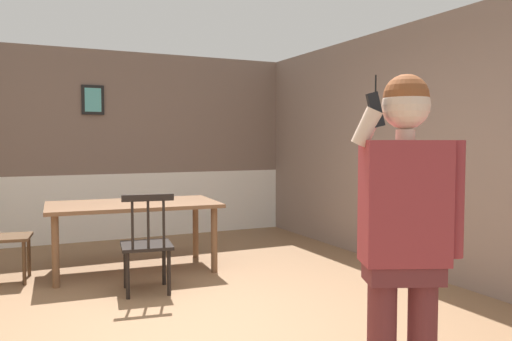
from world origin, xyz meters
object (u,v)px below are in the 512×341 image
dining_table (133,210)px  chair_by_doorway (2,234)px  person_figure (405,229)px  chair_near_window (147,244)px

dining_table → chair_by_doorway: 1.30m
dining_table → person_figure: size_ratio=1.07×
chair_by_doorway → person_figure: (1.80, -3.79, 0.51)m
chair_near_window → chair_by_doorway: chair_by_doorway is taller
dining_table → chair_by_doorway: size_ratio=1.77×
chair_by_doorway → person_figure: size_ratio=0.61×
chair_near_window → chair_by_doorway: size_ratio=0.90×
chair_near_window → chair_by_doorway: bearing=149.5°
dining_table → chair_near_window: bearing=-94.1°
person_figure → dining_table: bearing=-59.0°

